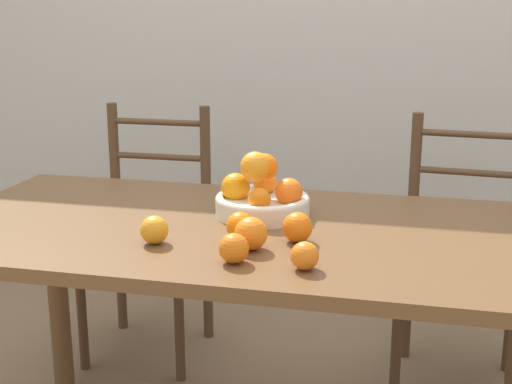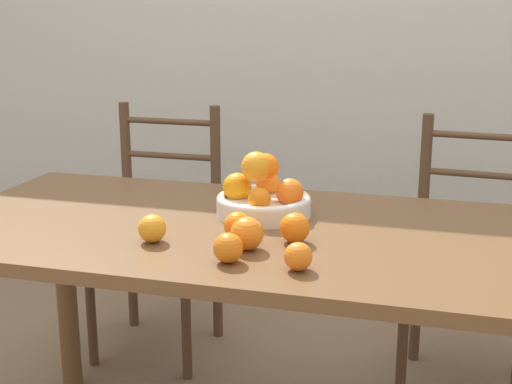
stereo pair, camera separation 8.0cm
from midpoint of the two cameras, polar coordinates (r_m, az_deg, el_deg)
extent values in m
cube|color=beige|center=(3.21, 7.49, 14.12)|extent=(8.00, 0.06, 2.60)
cube|color=brown|center=(1.89, 0.50, -3.28)|extent=(1.68, 0.83, 0.03)
cylinder|color=brown|center=(2.59, -14.09, -7.62)|extent=(0.07, 0.07, 0.73)
cylinder|color=silver|center=(1.97, 1.77, -1.22)|extent=(0.26, 0.26, 0.05)
torus|color=silver|center=(1.97, 1.77, -0.56)|extent=(0.26, 0.26, 0.02)
sphere|color=orange|center=(1.93, 3.89, -0.03)|extent=(0.08, 0.08, 0.08)
sphere|color=orange|center=(2.03, 2.04, 0.75)|extent=(0.07, 0.07, 0.07)
sphere|color=orange|center=(1.98, -0.37, 0.38)|extent=(0.08, 0.08, 0.08)
sphere|color=orange|center=(1.89, 1.48, -0.58)|extent=(0.06, 0.06, 0.06)
sphere|color=orange|center=(1.94, 1.94, 2.01)|extent=(0.07, 0.07, 0.07)
sphere|color=orange|center=(1.96, 1.80, 1.98)|extent=(0.06, 0.06, 0.06)
sphere|color=orange|center=(1.92, 1.26, 2.03)|extent=(0.08, 0.08, 0.08)
sphere|color=orange|center=(1.70, 0.63, -3.35)|extent=(0.08, 0.08, 0.08)
sphere|color=orange|center=(1.76, -7.03, -2.93)|extent=(0.07, 0.07, 0.07)
sphere|color=orange|center=(1.58, 4.84, -5.17)|extent=(0.06, 0.06, 0.06)
sphere|color=orange|center=(1.75, 4.42, -2.88)|extent=(0.08, 0.08, 0.08)
sphere|color=orange|center=(1.62, -0.83, -4.51)|extent=(0.07, 0.07, 0.07)
sphere|color=orange|center=(1.77, -0.19, -2.71)|extent=(0.07, 0.07, 0.07)
cylinder|color=#513823|center=(2.76, -12.27, -9.06)|extent=(0.04, 0.04, 0.47)
cylinder|color=#513823|center=(2.62, -4.74, -10.13)|extent=(0.04, 0.04, 0.47)
cylinder|color=#513823|center=(2.98, -9.37, -2.07)|extent=(0.04, 0.04, 0.96)
cylinder|color=#513823|center=(2.84, -2.37, -2.69)|extent=(0.04, 0.04, 0.96)
cube|color=#513823|center=(2.74, -7.31, -3.34)|extent=(0.42, 0.40, 0.04)
cylinder|color=#513823|center=(2.87, -6.02, 0.20)|extent=(0.38, 0.03, 0.02)
cylinder|color=#513823|center=(2.84, -6.10, 2.89)|extent=(0.38, 0.03, 0.02)
cylinder|color=#513823|center=(2.81, -6.18, 5.63)|extent=(0.38, 0.03, 0.02)
cylinder|color=#513823|center=(2.49, 12.56, -11.83)|extent=(0.04, 0.04, 0.47)
cylinder|color=#513823|center=(2.73, 13.85, -3.90)|extent=(0.04, 0.04, 0.96)
cube|color=#513823|center=(2.55, 17.67, -5.42)|extent=(0.45, 0.43, 0.04)
cylinder|color=#513823|center=(2.68, 18.06, -1.54)|extent=(0.38, 0.05, 0.02)
cylinder|color=#513823|center=(2.64, 18.30, 1.32)|extent=(0.38, 0.05, 0.02)
cylinder|color=#513823|center=(2.62, 18.54, 4.25)|extent=(0.38, 0.05, 0.02)
camera|label=1|loc=(0.04, -88.79, 0.32)|focal=50.00mm
camera|label=2|loc=(0.04, 91.21, -0.32)|focal=50.00mm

